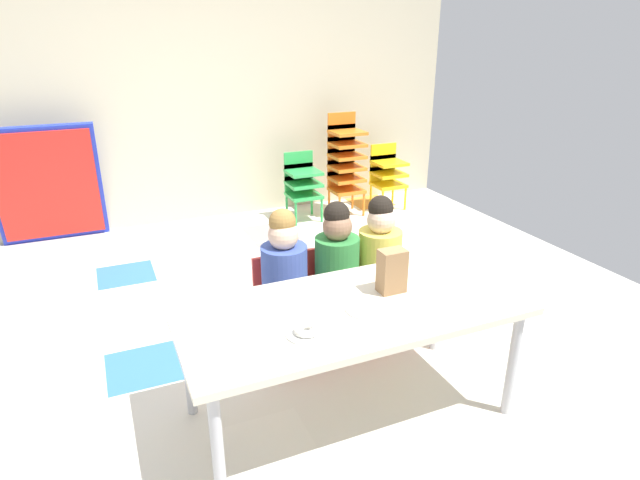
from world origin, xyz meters
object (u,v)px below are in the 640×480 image
paper_bag_brown (392,271)px  paper_plate_near_edge (307,334)px  seated_child_near_camera (284,272)px  donut_powdered_on_plate (307,329)px  seated_child_middle_seat (336,262)px  seated_child_far_right (379,254)px  kid_chair_orange_stack (345,159)px  kid_chair_yellow_stack (387,172)px  folded_activity_table (47,186)px  kid_chair_green_stack (302,181)px  paper_plate_center_table (365,310)px  craft_table (351,316)px

paper_bag_brown → paper_plate_near_edge: paper_bag_brown is taller
seated_child_near_camera → donut_powdered_on_plate: seated_child_near_camera is taller
seated_child_middle_seat → paper_bag_brown: bearing=-85.6°
seated_child_far_right → paper_bag_brown: (-0.24, -0.55, 0.17)m
seated_child_far_right → donut_powdered_on_plate: seated_child_far_right is taller
seated_child_middle_seat → kid_chair_orange_stack: (1.15, 2.25, 0.02)m
kid_chair_orange_stack → kid_chair_yellow_stack: kid_chair_orange_stack is taller
donut_powdered_on_plate → seated_child_near_camera: bearing=77.6°
kid_chair_orange_stack → paper_plate_near_edge: size_ratio=5.78×
folded_activity_table → seated_child_near_camera: bearing=-62.8°
seated_child_far_right → paper_plate_near_edge: seated_child_far_right is taller
seated_child_near_camera → kid_chair_green_stack: bearing=66.0°
seated_child_near_camera → kid_chair_orange_stack: 2.69m
paper_bag_brown → paper_plate_center_table: paper_bag_brown is taller
seated_child_far_right → donut_powdered_on_plate: size_ratio=8.09×
craft_table → paper_plate_center_table: (0.04, -0.06, 0.06)m
craft_table → kid_chair_green_stack: (0.88, 2.86, -0.17)m
paper_bag_brown → paper_plate_near_edge: 0.58m
kid_chair_orange_stack → paper_plate_near_edge: 3.43m
seated_child_middle_seat → donut_powdered_on_plate: bearing=-123.1°
folded_activity_table → craft_table: bearing=-65.6°
craft_table → seated_child_near_camera: 0.62m
folded_activity_table → kid_chair_orange_stack: bearing=-5.9°
craft_table → seated_child_middle_seat: 0.64m
kid_chair_yellow_stack → kid_chair_orange_stack: bearing=179.9°
kid_chair_orange_stack → kid_chair_yellow_stack: bearing=-0.1°
seated_child_middle_seat → paper_plate_near_edge: (-0.49, -0.75, 0.07)m
seated_child_middle_seat → paper_plate_center_table: seated_child_middle_seat is taller
kid_chair_yellow_stack → donut_powdered_on_plate: 3.70m
seated_child_far_right → kid_chair_yellow_stack: (1.37, 2.25, -0.16)m
paper_plate_near_edge → paper_bag_brown: bearing=21.2°
seated_child_near_camera → folded_activity_table: (-1.30, 2.54, -0.02)m
folded_activity_table → paper_plate_center_table: size_ratio=6.04×
seated_child_near_camera → kid_chair_yellow_stack: bearing=48.6°
seated_child_near_camera → seated_child_middle_seat: bearing=0.0°
folded_activity_table → paper_plate_near_edge: 3.48m
seated_child_middle_seat → seated_child_near_camera: bearing=180.0°
seated_child_near_camera → donut_powdered_on_plate: size_ratio=8.09×
craft_table → donut_powdered_on_plate: size_ratio=14.38×
paper_plate_center_table → donut_powdered_on_plate: bearing=-165.1°
craft_table → seated_child_near_camera: seated_child_near_camera is taller
seated_child_middle_seat → kid_chair_green_stack: size_ratio=1.35×
kid_chair_orange_stack → paper_bag_brown: kid_chair_orange_stack is taller
kid_chair_yellow_stack → paper_bag_brown: paper_bag_brown is taller
kid_chair_orange_stack → paper_plate_center_table: bearing=-114.3°
seated_child_middle_seat → seated_child_far_right: 0.29m
folded_activity_table → kid_chair_green_stack: bearing=-7.1°
folded_activity_table → paper_bag_brown: 3.51m
kid_chair_orange_stack → kid_chair_yellow_stack: 0.54m
kid_chair_green_stack → paper_bag_brown: paper_bag_brown is taller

